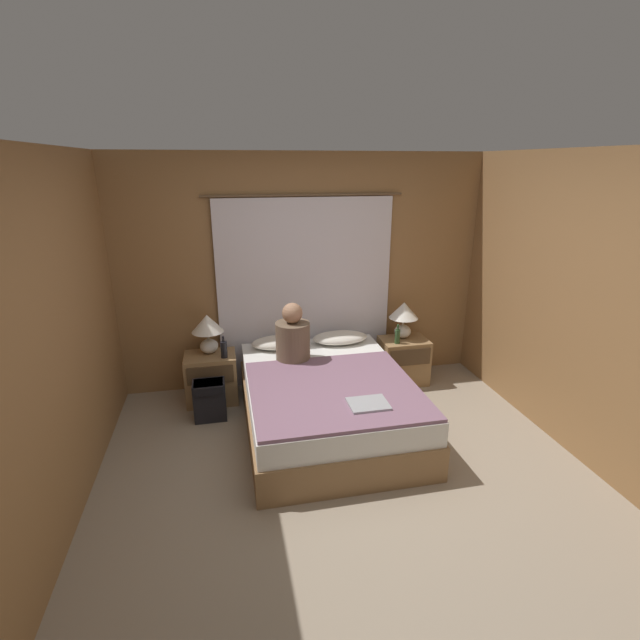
% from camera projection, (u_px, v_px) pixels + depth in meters
% --- Properties ---
extents(ground_plane, '(16.00, 16.00, 0.00)m').
position_uv_depth(ground_plane, '(350.00, 482.00, 3.64)').
color(ground_plane, gray).
extents(wall_back, '(4.06, 0.06, 2.50)m').
position_uv_depth(wall_back, '(304.00, 272.00, 5.04)').
color(wall_back, olive).
rests_on(wall_back, ground_plane).
extents(wall_left, '(0.06, 3.96, 2.50)m').
position_uv_depth(wall_left, '(41.00, 357.00, 2.84)').
color(wall_left, olive).
rests_on(wall_left, ground_plane).
extents(wall_right, '(0.06, 3.96, 2.50)m').
position_uv_depth(wall_right, '(599.00, 315.00, 3.64)').
color(wall_right, olive).
rests_on(wall_right, ground_plane).
extents(curtain_panel, '(2.09, 0.02, 2.08)m').
position_uv_depth(curtain_panel, '(306.00, 293.00, 5.05)').
color(curtain_panel, silver).
rests_on(curtain_panel, ground_plane).
extents(bed, '(1.49, 2.00, 0.52)m').
position_uv_depth(bed, '(327.00, 402.00, 4.33)').
color(bed, olive).
rests_on(bed, ground_plane).
extents(nightstand_left, '(0.52, 0.39, 0.52)m').
position_uv_depth(nightstand_left, '(211.00, 378.00, 4.82)').
color(nightstand_left, '#937047').
rests_on(nightstand_left, ground_plane).
extents(nightstand_right, '(0.52, 0.39, 0.52)m').
position_uv_depth(nightstand_right, '(403.00, 361.00, 5.24)').
color(nightstand_right, '#937047').
rests_on(nightstand_right, ground_plane).
extents(lamp_left, '(0.32, 0.32, 0.41)m').
position_uv_depth(lamp_left, '(208.00, 328.00, 4.71)').
color(lamp_left, silver).
rests_on(lamp_left, nightstand_left).
extents(lamp_right, '(0.32, 0.32, 0.41)m').
position_uv_depth(lamp_right, '(404.00, 315.00, 5.13)').
color(lamp_right, silver).
rests_on(lamp_right, nightstand_right).
extents(pillow_left, '(0.60, 0.33, 0.12)m').
position_uv_depth(pillow_left, '(280.00, 342.00, 4.90)').
color(pillow_left, silver).
rests_on(pillow_left, bed).
extents(pillow_right, '(0.60, 0.33, 0.12)m').
position_uv_depth(pillow_right, '(340.00, 338.00, 5.03)').
color(pillow_right, silver).
rests_on(pillow_right, bed).
extents(blanket_on_bed, '(1.43, 1.37, 0.03)m').
position_uv_depth(blanket_on_bed, '(334.00, 389.00, 3.98)').
color(blanket_on_bed, slate).
rests_on(blanket_on_bed, bed).
extents(person_left_in_bed, '(0.34, 0.34, 0.59)m').
position_uv_depth(person_left_in_bed, '(293.00, 338.00, 4.52)').
color(person_left_in_bed, brown).
rests_on(person_left_in_bed, bed).
extents(beer_bottle_on_left_stand, '(0.07, 0.07, 0.23)m').
position_uv_depth(beer_bottle_on_left_stand, '(224.00, 349.00, 4.65)').
color(beer_bottle_on_left_stand, black).
rests_on(beer_bottle_on_left_stand, nightstand_left).
extents(beer_bottle_on_right_stand, '(0.06, 0.06, 0.22)m').
position_uv_depth(beer_bottle_on_right_stand, '(397.00, 336.00, 5.02)').
color(beer_bottle_on_right_stand, '#2D4C28').
rests_on(beer_bottle_on_right_stand, nightstand_right).
extents(laptop_on_bed, '(0.32, 0.25, 0.02)m').
position_uv_depth(laptop_on_bed, '(368.00, 404.00, 3.69)').
color(laptop_on_bed, '#9EA0A5').
rests_on(laptop_on_bed, blanket_on_bed).
extents(backpack_on_floor, '(0.30, 0.24, 0.39)m').
position_uv_depth(backpack_on_floor, '(210.00, 398.00, 4.49)').
color(backpack_on_floor, black).
rests_on(backpack_on_floor, ground_plane).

